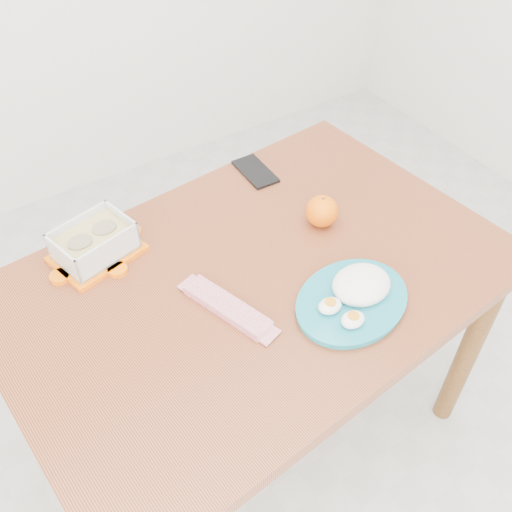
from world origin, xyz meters
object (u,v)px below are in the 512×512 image
food_container (94,243)px  orange_fruit (322,211)px  dining_table (256,301)px  rice_plate (355,294)px  smartphone (255,171)px

food_container → orange_fruit: food_container is taller
dining_table → rice_plate: (0.14, -0.19, 0.12)m
orange_fruit → rice_plate: orange_fruit is taller
smartphone → orange_fruit: bearing=-83.0°
food_container → rice_plate: (0.44, -0.45, -0.02)m
orange_fruit → rice_plate: (-0.10, -0.25, -0.02)m
orange_fruit → smartphone: bearing=95.5°
dining_table → rice_plate: size_ratio=3.81×
dining_table → food_container: bearing=132.4°
dining_table → orange_fruit: 0.28m
dining_table → food_container: 0.42m
dining_table → smartphone: 0.41m
orange_fruit → smartphone: size_ratio=0.55×
food_container → dining_table: bearing=-56.1°
rice_plate → smartphone: (0.07, 0.53, -0.02)m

